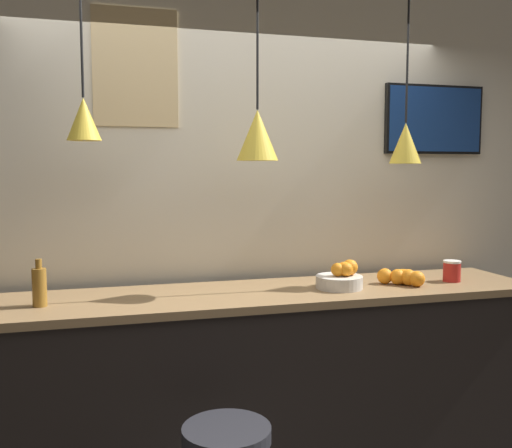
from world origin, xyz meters
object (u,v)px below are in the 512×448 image
Objects in this scene: spread_jar at (452,271)px; mounted_tv at (434,120)px; fruit_bowl at (341,278)px; juice_bottle at (39,286)px.

mounted_tv reaches higher than spread_jar.
fruit_bowl is 0.37× the size of mounted_tv.
spread_jar is 0.18× the size of mounted_tv.
fruit_bowl is 1.27m from mounted_tv.
juice_bottle is at bearing -169.76° from mounted_tv.
mounted_tv reaches higher than juice_bottle.
fruit_bowl is at bearing -0.10° from juice_bottle.
fruit_bowl is 2.11× the size of spread_jar.
mounted_tv is at bearing 27.52° from fruit_bowl.
fruit_bowl is 1.13× the size of juice_bottle.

